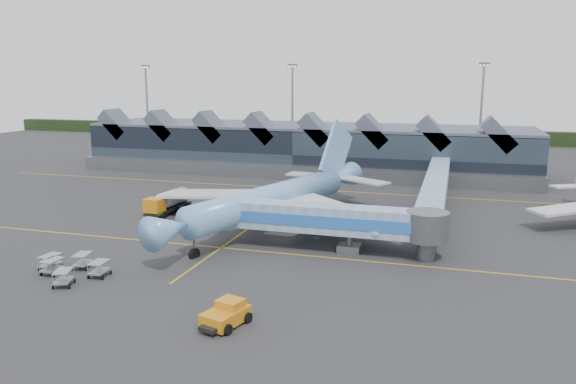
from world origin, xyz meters
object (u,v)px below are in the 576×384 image
(jet_bridge, at_px, (339,221))
(pushback_tug, at_px, (226,315))
(main_airliner, at_px, (277,197))
(fuel_truck, at_px, (169,201))

(jet_bridge, distance_m, pushback_tug, 21.74)
(main_airliner, height_order, fuel_truck, main_airliner)
(fuel_truck, bearing_deg, pushback_tug, -50.28)
(main_airliner, xyz_separation_m, fuel_truck, (-17.20, 2.99, -2.17))
(fuel_truck, bearing_deg, jet_bridge, -17.47)
(main_airliner, height_order, pushback_tug, main_airliner)
(jet_bridge, bearing_deg, main_airliner, 140.41)
(main_airliner, relative_size, jet_bridge, 1.56)
(main_airliner, distance_m, pushback_tug, 29.80)
(main_airliner, bearing_deg, jet_bridge, -22.09)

